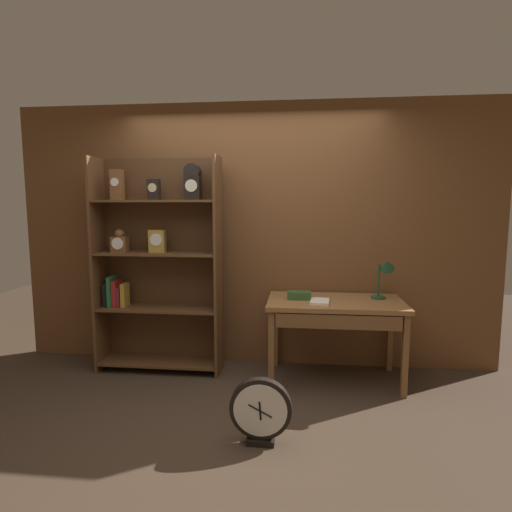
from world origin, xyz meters
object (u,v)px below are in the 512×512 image
object	(u,v)px
bookshelf	(156,264)
toolbox_small	(299,295)
desk_lamp	(385,271)
round_clock_large	(261,411)
workbench	(335,311)
open_repair_manual	(320,302)

from	to	relation	value
bookshelf	toolbox_small	xyz separation A→B (m)	(1.37, -0.09, -0.26)
desk_lamp	toolbox_small	distance (m)	0.80
bookshelf	round_clock_large	xyz separation A→B (m)	(1.12, -1.19, -0.81)
workbench	round_clock_large	bearing A→B (deg)	-118.22
workbench	open_repair_manual	world-z (taller)	open_repair_manual
workbench	open_repair_manual	size ratio (longest dim) A/B	5.52
open_repair_manual	round_clock_large	world-z (taller)	open_repair_manual
workbench	round_clock_large	world-z (taller)	workbench
workbench	desk_lamp	world-z (taller)	desk_lamp
round_clock_large	workbench	bearing A→B (deg)	61.78
bookshelf	open_repair_manual	xyz separation A→B (m)	(1.55, -0.22, -0.28)
workbench	toolbox_small	world-z (taller)	toolbox_small
workbench	toolbox_small	distance (m)	0.35
toolbox_small	open_repair_manual	distance (m)	0.22
bookshelf	toolbox_small	size ratio (longest dim) A/B	9.54
bookshelf	desk_lamp	size ratio (longest dim) A/B	5.13
desk_lamp	toolbox_small	bearing A→B (deg)	-174.96
round_clock_large	open_repair_manual	bearing A→B (deg)	66.25
open_repair_manual	round_clock_large	bearing A→B (deg)	-108.12
workbench	open_repair_manual	bearing A→B (deg)	-146.81
desk_lamp	open_repair_manual	distance (m)	0.67
workbench	desk_lamp	size ratio (longest dim) A/B	3.04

